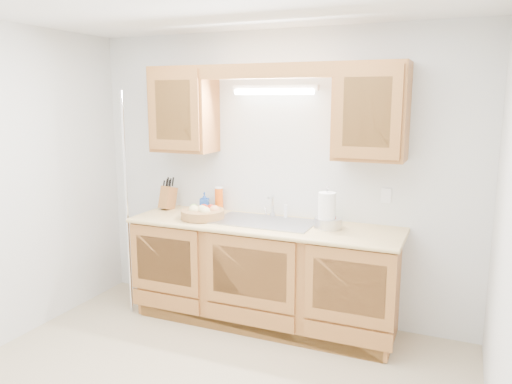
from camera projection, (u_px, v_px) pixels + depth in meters
The scene contains 17 objects.
room at pixel (190, 211), 3.04m from camera, with size 3.52×3.50×2.50m.
base_cabinets at pixel (264, 274), 4.27m from camera, with size 2.20×0.60×0.86m, color #A3612F.
countertop at pixel (263, 225), 4.18m from camera, with size 2.30×0.63×0.04m, color tan.
upper_cabinet_left at pixel (184, 110), 4.46m from camera, with size 0.55×0.33×0.75m, color #A3612F.
upper_cabinet_right at pixel (371, 112), 3.82m from camera, with size 0.55×0.33×0.75m, color #A3612F.
valance at pixel (264, 71), 3.95m from camera, with size 2.20×0.05×0.12m, color #A3612F.
fluorescent_fixture at pixel (274, 90), 4.18m from camera, with size 0.76×0.08×0.08m.
sink at pixel (264, 230), 4.21m from camera, with size 0.84×0.46×0.36m.
wire_shelf_pole at pixel (127, 205), 4.39m from camera, with size 0.03×0.03×2.00m, color silver.
outlet_plate at pixel (386, 196), 4.04m from camera, with size 0.08×0.01×0.12m, color white.
fruit_basket at pixel (203, 213), 4.31m from camera, with size 0.45×0.45×0.12m.
knife_block at pixel (168, 197), 4.68m from camera, with size 0.13×0.19×0.31m.
orange_canister at pixel (219, 199), 4.58m from camera, with size 0.10×0.10×0.23m.
soap_bottle at pixel (205, 202), 4.58m from camera, with size 0.08×0.08×0.18m, color #2250AE.
sponge at pixel (334, 221), 4.20m from camera, with size 0.11×0.08×0.02m.
paper_towel at pixel (327, 211), 3.94m from camera, with size 0.18×0.18×0.35m.
apple_bowl at pixel (328, 222), 3.99m from camera, with size 0.29×0.29×0.12m.
Camera 1 is at (1.53, -2.57, 1.93)m, focal length 35.00 mm.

